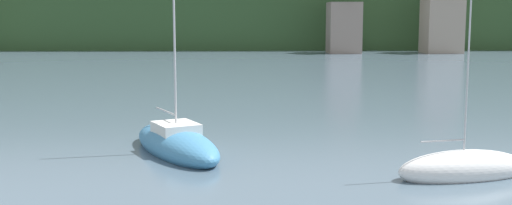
{
  "coord_description": "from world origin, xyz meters",
  "views": [
    {
      "loc": [
        -0.42,
        24.14,
        4.87
      ],
      "look_at": [
        0.0,
        43.22,
        2.22
      ],
      "focal_mm": 43.52,
      "sensor_mm": 36.0,
      "label": 1
    }
  ],
  "objects_px": {
    "shore_building_westcentral": "(344,21)",
    "sailboat_mid_2": "(176,144)",
    "sailboat_mid_6": "(463,169)",
    "shore_building_central": "(442,16)"
  },
  "relations": [
    {
      "from": "shore_building_westcentral",
      "to": "sailboat_mid_2",
      "type": "height_order",
      "value": "shore_building_westcentral"
    },
    {
      "from": "sailboat_mid_2",
      "to": "shore_building_central",
      "type": "bearing_deg",
      "value": 128.0
    },
    {
      "from": "shore_building_westcentral",
      "to": "sailboat_mid_2",
      "type": "xyz_separation_m",
      "value": [
        -16.06,
        -61.67,
        -3.98
      ]
    },
    {
      "from": "sailboat_mid_2",
      "to": "sailboat_mid_6",
      "type": "distance_m",
      "value": 9.84
    },
    {
      "from": "shore_building_westcentral",
      "to": "sailboat_mid_2",
      "type": "bearing_deg",
      "value": -104.6
    },
    {
      "from": "shore_building_westcentral",
      "to": "sailboat_mid_2",
      "type": "relative_size",
      "value": 1.25
    },
    {
      "from": "shore_building_westcentral",
      "to": "sailboat_mid_6",
      "type": "bearing_deg",
      "value": -96.07
    },
    {
      "from": "shore_building_westcentral",
      "to": "sailboat_mid_6",
      "type": "relative_size",
      "value": 1.52
    },
    {
      "from": "sailboat_mid_6",
      "to": "shore_building_central",
      "type": "bearing_deg",
      "value": 60.26
    },
    {
      "from": "sailboat_mid_2",
      "to": "sailboat_mid_6",
      "type": "bearing_deg",
      "value": 41.3
    }
  ]
}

